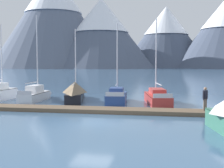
% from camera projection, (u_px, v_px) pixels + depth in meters
% --- Properties ---
extents(ground_plane, '(700.00, 700.00, 0.00)m').
position_uv_depth(ground_plane, '(92.00, 122.00, 19.31)').
color(ground_plane, '#426689').
extents(mountain_west_summit, '(83.69, 83.69, 65.60)m').
position_uv_depth(mountain_west_summit, '(54.00, 17.00, 208.19)').
color(mountain_west_summit, slate).
rests_on(mountain_west_summit, ground).
extents(mountain_central_massif, '(68.71, 68.71, 44.60)m').
position_uv_depth(mountain_central_massif, '(101.00, 31.00, 196.64)').
color(mountain_central_massif, '#4C566B').
rests_on(mountain_central_massif, ground).
extents(mountain_shoulder_ridge, '(64.65, 64.65, 43.43)m').
position_uv_depth(mountain_shoulder_ridge, '(166.00, 35.00, 219.09)').
color(mountain_shoulder_ridge, '#424C60').
rests_on(mountain_shoulder_ridge, ground).
extents(dock, '(28.91, 3.09, 0.30)m').
position_uv_depth(dock, '(106.00, 110.00, 23.20)').
color(dock, brown).
rests_on(dock, ground).
extents(sailboat_nearest_berth, '(1.61, 6.00, 7.53)m').
position_uv_depth(sailboat_nearest_berth, '(0.00, 93.00, 30.56)').
color(sailboat_nearest_berth, white).
rests_on(sailboat_nearest_berth, ground).
extents(sailboat_second_berth, '(1.79, 6.16, 8.44)m').
position_uv_depth(sailboat_second_berth, '(37.00, 94.00, 30.58)').
color(sailboat_second_berth, silver).
rests_on(sailboat_second_berth, ground).
extents(sailboat_mid_dock_port, '(3.23, 7.52, 7.03)m').
position_uv_depth(sailboat_mid_dock_port, '(75.00, 92.00, 29.84)').
color(sailboat_mid_dock_port, black).
rests_on(sailboat_mid_dock_port, ground).
extents(sailboat_mid_dock_starboard, '(2.37, 6.07, 7.36)m').
position_uv_depth(sailboat_mid_dock_starboard, '(117.00, 96.00, 28.63)').
color(sailboat_mid_dock_starboard, navy).
rests_on(sailboat_mid_dock_starboard, ground).
extents(sailboat_far_berth, '(3.09, 7.15, 7.79)m').
position_uv_depth(sailboat_far_berth, '(157.00, 97.00, 28.19)').
color(sailboat_far_berth, '#B2332D').
rests_on(sailboat_far_berth, ground).
extents(person_on_dock, '(0.38, 0.52, 1.69)m').
position_uv_depth(person_on_dock, '(205.00, 97.00, 22.02)').
color(person_on_dock, brown).
rests_on(person_on_dock, dock).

